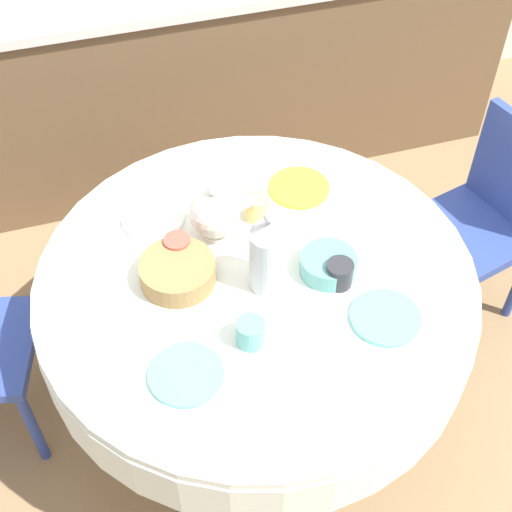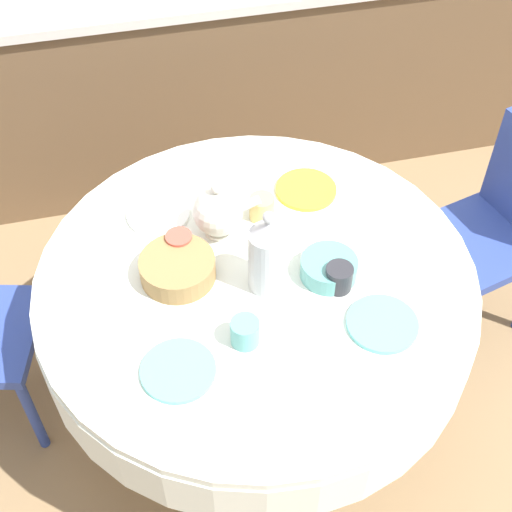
% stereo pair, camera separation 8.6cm
% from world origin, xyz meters
% --- Properties ---
extents(ground_plane, '(12.00, 12.00, 0.00)m').
position_xyz_m(ground_plane, '(0.00, 0.00, 0.00)').
color(ground_plane, '#8E704C').
extents(kitchen_counter, '(3.24, 0.64, 0.95)m').
position_xyz_m(kitchen_counter, '(0.00, 1.50, 0.48)').
color(kitchen_counter, brown).
rests_on(kitchen_counter, ground_plane).
extents(dining_table, '(1.34, 1.34, 0.74)m').
position_xyz_m(dining_table, '(0.00, 0.00, 0.62)').
color(dining_table, brown).
rests_on(dining_table, ground_plane).
extents(chair_left, '(0.49, 0.49, 0.85)m').
position_xyz_m(chair_left, '(0.98, 0.25, 0.48)').
color(chair_left, '#2D428E').
rests_on(chair_left, ground_plane).
extents(plate_near_left, '(0.20, 0.20, 0.01)m').
position_xyz_m(plate_near_left, '(-0.28, -0.29, 0.75)').
color(plate_near_left, '#60BCB7').
rests_on(plate_near_left, dining_table).
extents(cup_near_left, '(0.08, 0.08, 0.08)m').
position_xyz_m(cup_near_left, '(-0.09, -0.23, 0.78)').
color(cup_near_left, '#5BA39E').
rests_on(cup_near_left, dining_table).
extents(plate_near_right, '(0.20, 0.20, 0.01)m').
position_xyz_m(plate_near_right, '(0.30, -0.27, 0.75)').
color(plate_near_right, '#60BCB7').
rests_on(plate_near_right, dining_table).
extents(cup_near_right, '(0.08, 0.08, 0.08)m').
position_xyz_m(cup_near_right, '(0.22, -0.10, 0.78)').
color(cup_near_right, '#28282D').
rests_on(cup_near_right, dining_table).
extents(plate_far_left, '(0.20, 0.20, 0.01)m').
position_xyz_m(plate_far_left, '(-0.25, 0.32, 0.75)').
color(plate_far_left, white).
rests_on(plate_far_left, dining_table).
extents(cup_far_left, '(0.08, 0.08, 0.08)m').
position_xyz_m(cup_far_left, '(-0.21, 0.13, 0.78)').
color(cup_far_left, '#CC4C3D').
rests_on(cup_far_left, dining_table).
extents(plate_far_right, '(0.20, 0.20, 0.01)m').
position_xyz_m(plate_far_right, '(0.25, 0.32, 0.75)').
color(plate_far_right, yellow).
rests_on(plate_far_right, dining_table).
extents(cup_far_right, '(0.08, 0.08, 0.08)m').
position_xyz_m(cup_far_right, '(0.08, 0.23, 0.78)').
color(cup_far_right, '#DBB766').
rests_on(cup_far_right, dining_table).
extents(coffee_carafe, '(0.11, 0.11, 0.29)m').
position_xyz_m(coffee_carafe, '(0.02, -0.04, 0.87)').
color(coffee_carafe, '#B2B2B7').
rests_on(coffee_carafe, dining_table).
extents(teapot, '(0.22, 0.16, 0.20)m').
position_xyz_m(teapot, '(-0.07, 0.20, 0.83)').
color(teapot, silver).
rests_on(teapot, dining_table).
extents(bread_basket, '(0.22, 0.22, 0.07)m').
position_xyz_m(bread_basket, '(-0.23, 0.05, 0.78)').
color(bread_basket, olive).
rests_on(bread_basket, dining_table).
extents(fruit_bowl, '(0.17, 0.17, 0.06)m').
position_xyz_m(fruit_bowl, '(0.21, -0.05, 0.77)').
color(fruit_bowl, '#569993').
rests_on(fruit_bowl, dining_table).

